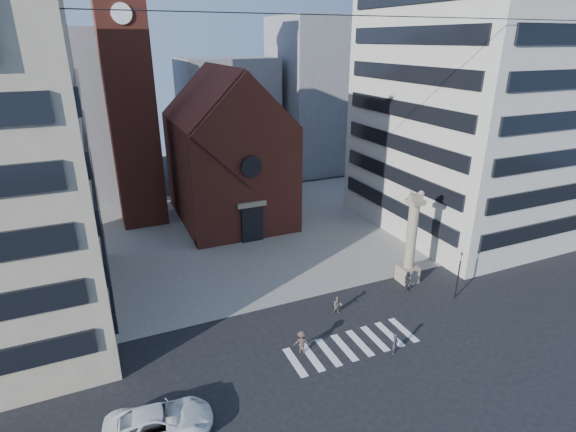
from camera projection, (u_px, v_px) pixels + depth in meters
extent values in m
plane|color=black|center=(326.00, 325.00, 34.82)|extent=(120.00, 120.00, 0.00)
cube|color=gray|center=(247.00, 234.00, 50.98)|extent=(46.00, 30.00, 0.05)
cube|color=maroon|center=(229.00, 170.00, 53.90)|extent=(12.00, 16.00, 12.00)
cube|color=#5D211D|center=(225.00, 119.00, 52.04)|extent=(12.00, 15.40, 12.00)
cube|color=maroon|center=(249.00, 132.00, 44.93)|extent=(11.76, 0.50, 11.76)
cylinder|color=black|center=(251.00, 167.00, 45.83)|extent=(2.20, 0.30, 2.20)
cube|color=black|center=(252.00, 224.00, 48.43)|extent=(2.40, 0.30, 4.00)
cube|color=gray|center=(252.00, 205.00, 47.54)|extent=(3.20, 0.40, 0.50)
cube|color=maroon|center=(129.00, 94.00, 49.40)|extent=(5.00, 5.00, 30.00)
cylinder|color=white|center=(121.00, 13.00, 44.25)|extent=(2.00, 0.20, 2.00)
cube|color=beige|center=(475.00, 85.00, 48.15)|extent=(18.00, 22.00, 32.00)
cube|color=gray|center=(42.00, 120.00, 57.34)|extent=(16.00, 14.00, 22.00)
cube|color=gray|center=(228.00, 117.00, 72.07)|extent=(14.00, 12.00, 18.00)
cube|color=gray|center=(325.00, 95.00, 74.41)|extent=(16.00, 14.00, 24.00)
cube|color=gray|center=(407.00, 274.00, 40.84)|extent=(1.60, 1.60, 1.50)
cylinder|color=gray|center=(411.00, 236.00, 39.47)|extent=(0.90, 0.90, 6.00)
cube|color=gray|center=(415.00, 202.00, 38.29)|extent=(1.30, 1.30, 0.40)
cube|color=gray|center=(416.00, 197.00, 38.14)|extent=(1.20, 0.50, 0.55)
sphere|color=gray|center=(421.00, 194.00, 38.26)|extent=(0.56, 0.56, 0.56)
cube|color=gray|center=(411.00, 194.00, 37.81)|extent=(0.25, 0.15, 0.35)
cylinder|color=black|center=(458.00, 280.00, 37.82)|extent=(0.12, 0.12, 3.50)
imported|color=black|center=(461.00, 257.00, 37.03)|extent=(0.13, 0.16, 0.80)
imported|color=white|center=(159.00, 422.00, 24.90)|extent=(6.22, 3.48, 1.64)
imported|color=#2D2A3A|center=(395.00, 344.00, 31.37)|extent=(0.70, 0.66, 1.60)
imported|color=#655B51|center=(338.00, 305.00, 35.96)|extent=(0.91, 0.82, 1.52)
imported|color=#2A2932|center=(408.00, 281.00, 39.15)|extent=(0.79, 1.19, 1.87)
imported|color=#42312C|center=(302.00, 342.00, 31.39)|extent=(1.31, 1.03, 1.79)
imported|color=black|center=(196.00, 243.00, 47.64)|extent=(0.65, 1.58, 0.81)
imported|color=black|center=(212.00, 240.00, 48.27)|extent=(0.54, 1.53, 0.90)
imported|color=black|center=(227.00, 238.00, 48.93)|extent=(0.65, 1.58, 0.81)
imported|color=black|center=(242.00, 235.00, 49.56)|extent=(0.54, 1.53, 0.90)
imported|color=black|center=(257.00, 233.00, 50.22)|extent=(0.65, 1.58, 0.81)
imported|color=black|center=(271.00, 230.00, 50.85)|extent=(0.54, 1.53, 0.90)
imported|color=black|center=(285.00, 228.00, 51.51)|extent=(0.65, 1.58, 0.81)
imported|color=black|center=(298.00, 225.00, 52.14)|extent=(0.54, 1.53, 0.90)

